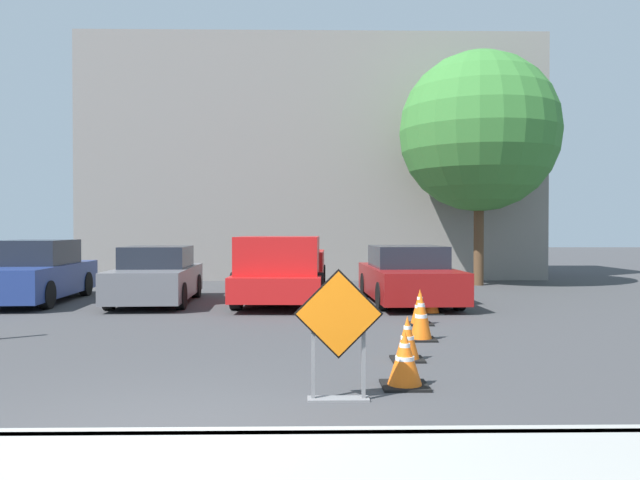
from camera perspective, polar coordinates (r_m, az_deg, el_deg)
ground_plane at (r=15.24m, az=-5.82°, el=-5.79°), size 96.00×96.00×0.00m
curb_lip at (r=5.51m, az=-14.93°, el=-17.22°), size 26.15×0.20×0.14m
road_closed_sign at (r=6.55m, az=1.70°, el=-8.03°), size 0.94×0.20×1.38m
traffic_cone_nearest at (r=7.27m, az=7.76°, el=-10.78°), size 0.53×0.53×0.64m
traffic_cone_second at (r=8.70m, az=7.99°, el=-8.93°), size 0.44×0.44×0.61m
traffic_cone_third at (r=10.28m, az=9.22°, el=-6.95°), size 0.47×0.47×0.78m
traffic_cone_fourth at (r=11.94m, az=9.12°, el=-6.09°), size 0.47×0.47×0.67m
traffic_cone_fifth at (r=13.48m, az=10.10°, el=-5.19°), size 0.48×0.48×0.72m
parked_car_nearest at (r=16.95m, az=-24.59°, el=-2.81°), size 1.97×4.66×1.53m
parked_car_second at (r=15.69m, az=-14.72°, el=-3.28°), size 1.91×4.11×1.38m
pickup_truck at (r=15.11m, az=-3.52°, el=-3.02°), size 2.21×5.10×1.63m
parked_car_third at (r=15.38m, az=8.03°, el=-3.30°), size 2.05×4.63×1.39m
building_facade_backdrop at (r=24.46m, az=-0.72°, el=7.02°), size 16.66×5.00×8.75m
street_tree_behind_lot at (r=20.92m, az=14.34°, el=9.55°), size 5.12×5.12×7.49m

